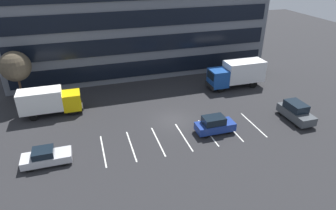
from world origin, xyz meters
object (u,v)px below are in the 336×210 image
(box_truck_blue, at_px, (237,73))
(suv_charcoal, at_px, (296,112))
(bare_tree, at_px, (15,67))
(sedan_silver, at_px, (46,157))
(box_truck_yellow, at_px, (49,101))
(suv_navy, at_px, (215,125))

(box_truck_blue, xyz_separation_m, suv_charcoal, (1.90, -10.49, -1.11))
(suv_charcoal, height_order, bare_tree, bare_tree)
(box_truck_blue, xyz_separation_m, sedan_silver, (-25.24, -10.55, -1.38))
(sedan_silver, bearing_deg, box_truck_yellow, 89.94)
(box_truck_yellow, bearing_deg, box_truck_blue, 1.94)
(box_truck_yellow, relative_size, sedan_silver, 1.60)
(box_truck_blue, height_order, box_truck_yellow, box_truck_blue)
(suv_navy, bearing_deg, box_truck_yellow, 151.13)
(box_truck_blue, height_order, sedan_silver, box_truck_blue)
(bare_tree, bearing_deg, sedan_silver, -75.84)
(sedan_silver, xyz_separation_m, bare_tree, (-3.46, 13.70, 4.32))
(suv_charcoal, xyz_separation_m, bare_tree, (-30.59, 13.64, 4.05))
(box_truck_blue, xyz_separation_m, box_truck_yellow, (-25.22, -0.85, -0.28))
(suv_navy, height_order, bare_tree, bare_tree)
(suv_navy, bearing_deg, box_truck_blue, 51.22)
(box_truck_blue, distance_m, suv_navy, 13.18)
(suv_charcoal, height_order, sedan_silver, suv_charcoal)
(box_truck_yellow, relative_size, suv_charcoal, 1.52)
(box_truck_yellow, distance_m, suv_navy, 19.44)
(box_truck_yellow, distance_m, suv_charcoal, 28.80)
(suv_charcoal, bearing_deg, bare_tree, 155.96)
(suv_charcoal, bearing_deg, sedan_silver, -179.88)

